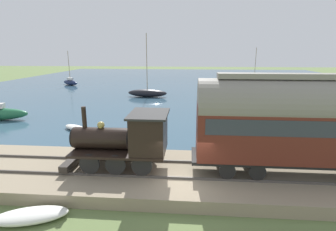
{
  "coord_description": "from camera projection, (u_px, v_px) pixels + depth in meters",
  "views": [
    {
      "loc": [
        -11.23,
        -0.15,
        6.42
      ],
      "look_at": [
        6.97,
        1.34,
        1.91
      ],
      "focal_mm": 28.0,
      "sensor_mm": 36.0,
      "label": 1
    }
  ],
  "objects": [
    {
      "name": "ground_plane",
      "position": [
        184.0,
        190.0,
        12.42
      ],
      "size": [
        200.0,
        200.0,
        0.0
      ],
      "primitive_type": "plane",
      "color": "#607542"
    },
    {
      "name": "harbor_water",
      "position": [
        189.0,
        82.0,
        54.93
      ],
      "size": [
        80.0,
        80.0,
        0.01
      ],
      "color": "#38566B",
      "rests_on": "ground"
    },
    {
      "name": "rail_embankment",
      "position": [
        185.0,
        176.0,
        13.19
      ],
      "size": [
        5.53,
        56.0,
        0.71
      ],
      "color": "gray",
      "rests_on": "ground"
    },
    {
      "name": "steam_locomotive",
      "position": [
        130.0,
        137.0,
        12.93
      ],
      "size": [
        2.47,
        5.16,
        3.06
      ],
      "color": "black",
      "rests_on": "rail_embankment"
    },
    {
      "name": "passenger_coach",
      "position": [
        311.0,
        120.0,
        12.01
      ],
      "size": [
        2.32,
        10.81,
        4.74
      ],
      "color": "black",
      "rests_on": "rail_embankment"
    },
    {
      "name": "sailboat_blue",
      "position": [
        254.0,
        82.0,
        52.19
      ],
      "size": [
        3.86,
        5.02,
        7.05
      ],
      "rotation": [
        0.0,
        0.0,
        0.56
      ],
      "color": "#335199",
      "rests_on": "harbor_water"
    },
    {
      "name": "sailboat_navy",
      "position": [
        70.0,
        82.0,
        50.47
      ],
      "size": [
        3.27,
        4.19,
        6.44
      ],
      "rotation": [
        0.0,
        0.0,
        -0.58
      ],
      "color": "#192347",
      "rests_on": "harbor_water"
    },
    {
      "name": "sailboat_black",
      "position": [
        147.0,
        93.0,
        37.48
      ],
      "size": [
        2.03,
        5.75,
        8.79
      ],
      "rotation": [
        0.0,
        0.0,
        -0.08
      ],
      "color": "black",
      "rests_on": "harbor_water"
    },
    {
      "name": "rowboat_mid_harbor",
      "position": [
        267.0,
        122.0,
        23.29
      ],
      "size": [
        0.93,
        2.76,
        0.47
      ],
      "rotation": [
        0.0,
        0.0,
        -0.06
      ],
      "color": "beige",
      "rests_on": "harbor_water"
    },
    {
      "name": "rowboat_far_out",
      "position": [
        75.0,
        128.0,
        21.8
      ],
      "size": [
        1.98,
        2.53,
        0.4
      ],
      "rotation": [
        0.0,
        0.0,
        -0.53
      ],
      "color": "silver",
      "rests_on": "harbor_water"
    },
    {
      "name": "rowboat_near_shore",
      "position": [
        115.0,
        140.0,
        18.7
      ],
      "size": [
        2.7,
        2.59,
        0.5
      ],
      "rotation": [
        0.0,
        0.0,
        0.82
      ],
      "color": "silver",
      "rests_on": "harbor_water"
    },
    {
      "name": "beached_dinghy",
      "position": [
        31.0,
        216.0,
        10.13
      ],
      "size": [
        1.88,
        3.0,
        0.44
      ],
      "color": "silver",
      "rests_on": "ground"
    }
  ]
}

